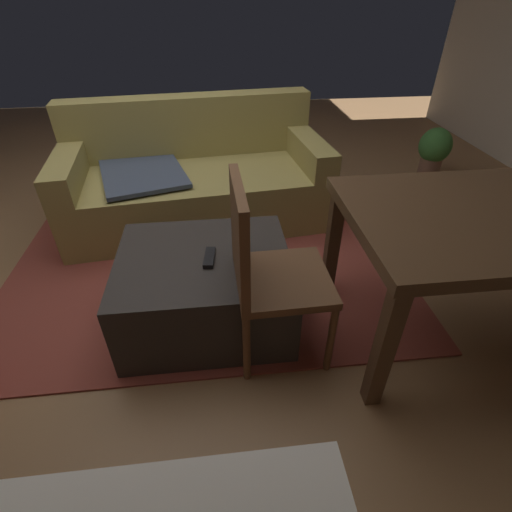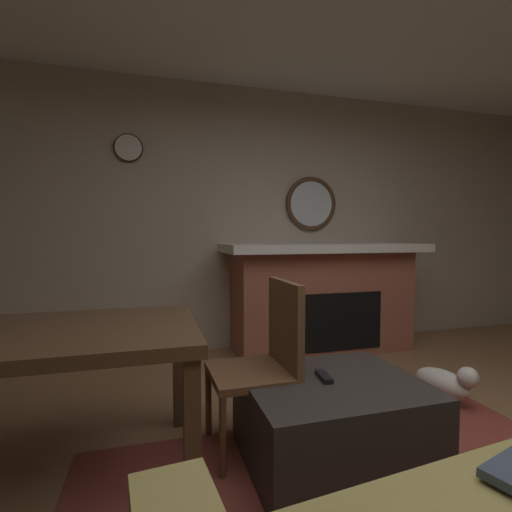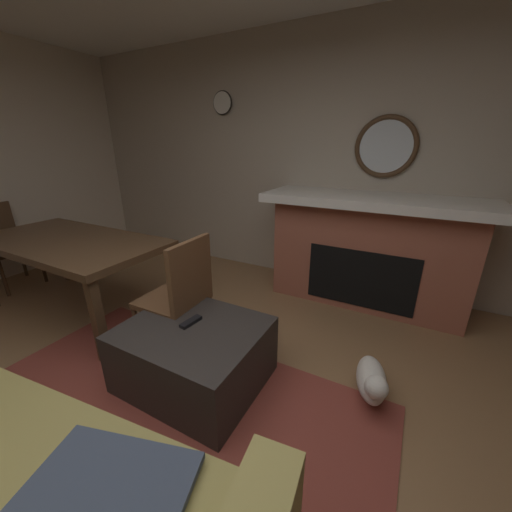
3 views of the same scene
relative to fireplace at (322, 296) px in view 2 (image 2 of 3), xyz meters
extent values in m
cube|color=#B7A893|center=(0.50, -0.38, 0.80)|extent=(7.44, 0.12, 2.70)
cube|color=#9E5642|center=(0.00, -0.02, -0.05)|extent=(1.80, 0.60, 1.02)
cube|color=black|center=(0.00, 0.24, -0.20)|extent=(0.99, 0.10, 0.56)
cube|color=white|center=(0.00, 0.03, 0.50)|extent=(2.04, 0.76, 0.08)
torus|color=#4C331E|center=(0.00, -0.29, 0.97)|extent=(0.58, 0.05, 0.58)
cylinder|color=silver|center=(0.00, -0.29, 0.97)|extent=(0.49, 0.01, 0.49)
cube|color=#2D2826|center=(0.80, 1.76, -0.34)|extent=(0.89, 0.75, 0.44)
cube|color=black|center=(0.83, 1.73, -0.11)|extent=(0.07, 0.16, 0.02)
cube|color=#513823|center=(1.53, 1.92, -0.21)|extent=(0.07, 0.07, 0.68)
cube|color=#513823|center=(1.53, 1.15, -0.21)|extent=(0.07, 0.07, 0.68)
cube|color=brown|center=(1.17, 1.54, -0.12)|extent=(0.45, 0.45, 0.04)
cube|color=brown|center=(0.97, 1.53, 0.14)|extent=(0.05, 0.44, 0.48)
cylinder|color=brown|center=(1.37, 1.74, -0.35)|extent=(0.04, 0.04, 0.41)
cylinder|color=brown|center=(1.38, 1.34, -0.35)|extent=(0.04, 0.04, 0.41)
cylinder|color=brown|center=(0.97, 1.73, -0.35)|extent=(0.04, 0.04, 0.41)
cylinder|color=brown|center=(0.98, 1.33, -0.35)|extent=(0.04, 0.04, 0.41)
ellipsoid|color=silver|center=(-0.28, 1.34, -0.41)|extent=(0.27, 0.44, 0.18)
sphere|color=silver|center=(-0.33, 1.52, -0.31)|extent=(0.14, 0.14, 0.14)
cylinder|color=silver|center=(1.87, -0.29, 1.45)|extent=(0.24, 0.03, 0.24)
torus|color=black|center=(1.87, -0.29, 1.45)|extent=(0.27, 0.02, 0.27)
camera|label=1|loc=(0.89, 0.17, 1.01)|focal=26.59mm
camera|label=2|loc=(1.69, 3.46, 0.63)|focal=26.13mm
camera|label=3|loc=(-0.36, 3.04, 1.00)|focal=21.21mm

